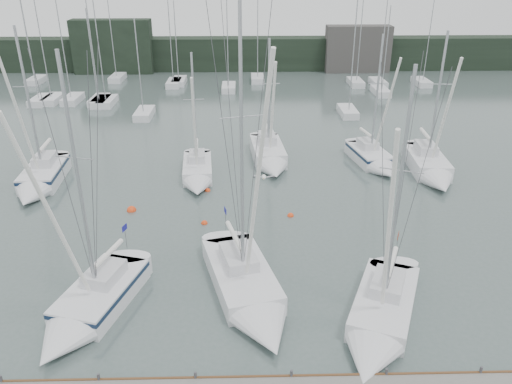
# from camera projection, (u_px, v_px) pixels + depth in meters

# --- Properties ---
(ground) EXTENTS (160.00, 160.00, 0.00)m
(ground) POSITION_uv_depth(u_px,v_px,m) (243.00, 321.00, 24.64)
(ground) COLOR #4D5E5A
(ground) RESTS_ON ground
(far_treeline) EXTENTS (90.00, 4.00, 5.00)m
(far_treeline) POSITION_uv_depth(u_px,v_px,m) (243.00, 54.00, 79.73)
(far_treeline) COLOR black
(far_treeline) RESTS_ON ground
(far_building_left) EXTENTS (12.00, 3.00, 8.00)m
(far_building_left) POSITION_uv_depth(u_px,v_px,m) (113.00, 47.00, 76.84)
(far_building_left) COLOR black
(far_building_left) RESTS_ON ground
(far_building_right) EXTENTS (10.00, 3.00, 7.00)m
(far_building_right) POSITION_uv_depth(u_px,v_px,m) (358.00, 49.00, 77.89)
(far_building_right) COLOR #413E3C
(far_building_right) RESTS_ON ground
(mast_forest) EXTENTS (56.94, 23.39, 14.24)m
(mast_forest) POSITION_uv_depth(u_px,v_px,m) (197.00, 90.00, 65.91)
(mast_forest) COLOR white
(mast_forest) RESTS_ON ground
(sailboat_near_left) EXTENTS (4.83, 8.38, 13.86)m
(sailboat_near_left) POSITION_uv_depth(u_px,v_px,m) (86.00, 311.00, 24.41)
(sailboat_near_left) COLOR white
(sailboat_near_left) RESTS_ON ground
(sailboat_near_center) EXTENTS (5.34, 9.99, 16.36)m
(sailboat_near_center) POSITION_uv_depth(u_px,v_px,m) (252.00, 298.00, 25.41)
(sailboat_near_center) COLOR white
(sailboat_near_center) RESTS_ON ground
(sailboat_near_right) EXTENTS (5.89, 8.97, 13.40)m
(sailboat_near_right) POSITION_uv_depth(u_px,v_px,m) (378.00, 326.00, 23.55)
(sailboat_near_right) COLOR white
(sailboat_near_right) RESTS_ON ground
(sailboat_mid_a) EXTENTS (3.24, 8.53, 12.90)m
(sailboat_mid_a) POSITION_uv_depth(u_px,v_px,m) (40.00, 181.00, 38.63)
(sailboat_mid_a) COLOR white
(sailboat_mid_a) RESTS_ON ground
(sailboat_mid_b) EXTENTS (2.87, 7.70, 10.70)m
(sailboat_mid_b) POSITION_uv_depth(u_px,v_px,m) (197.00, 175.00, 39.92)
(sailboat_mid_b) COLOR white
(sailboat_mid_b) RESTS_ON ground
(sailboat_mid_c) EXTENTS (3.33, 8.64, 11.29)m
(sailboat_mid_c) POSITION_uv_depth(u_px,v_px,m) (270.00, 158.00, 43.10)
(sailboat_mid_c) COLOR white
(sailboat_mid_c) RESTS_ON ground
(sailboat_mid_d) EXTENTS (3.76, 7.40, 11.71)m
(sailboat_mid_d) POSITION_uv_depth(u_px,v_px,m) (375.00, 160.00, 42.72)
(sailboat_mid_d) COLOR white
(sailboat_mid_d) RESTS_ON ground
(sailboat_mid_e) EXTENTS (3.34, 8.98, 12.24)m
(sailboat_mid_e) POSITION_uv_depth(u_px,v_px,m) (431.00, 170.00, 40.75)
(sailboat_mid_e) COLOR white
(sailboat_mid_e) RESTS_ON ground
(buoy_a) EXTENTS (0.44, 0.44, 0.44)m
(buoy_a) POSITION_uv_depth(u_px,v_px,m) (204.00, 223.00, 33.72)
(buoy_a) COLOR #F24215
(buoy_a) RESTS_ON ground
(buoy_b) EXTENTS (0.45, 0.45, 0.45)m
(buoy_b) POSITION_uv_depth(u_px,v_px,m) (291.00, 216.00, 34.70)
(buoy_b) COLOR #F24215
(buoy_b) RESTS_ON ground
(buoy_c) EXTENTS (0.67, 0.67, 0.67)m
(buoy_c) POSITION_uv_depth(u_px,v_px,m) (132.00, 211.00, 35.44)
(buoy_c) COLOR #F24215
(buoy_c) RESTS_ON ground
(seagull) EXTENTS (0.95, 0.43, 0.19)m
(seagull) POSITION_uv_depth(u_px,v_px,m) (264.00, 177.00, 23.33)
(seagull) COLOR white
(seagull) RESTS_ON ground
(buoy_d) EXTENTS (0.43, 0.43, 0.43)m
(buoy_d) POSITION_uv_depth(u_px,v_px,m) (208.00, 191.00, 38.47)
(buoy_d) COLOR #F24215
(buoy_d) RESTS_ON ground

